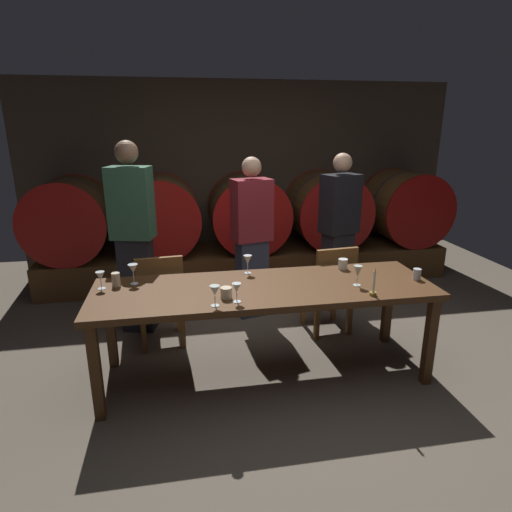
% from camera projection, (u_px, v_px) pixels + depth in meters
% --- Properties ---
extents(ground_plane, '(7.36, 7.36, 0.00)m').
position_uv_depth(ground_plane, '(296.00, 378.00, 3.47)').
color(ground_plane, brown).
extents(back_wall, '(5.66, 0.24, 2.49)m').
position_uv_depth(back_wall, '(241.00, 178.00, 5.87)').
color(back_wall, '#473A2D').
rests_on(back_wall, ground).
extents(barrel_shelf, '(5.09, 0.90, 0.40)m').
position_uv_depth(barrel_shelf, '(248.00, 263.00, 5.66)').
color(barrel_shelf, brown).
rests_on(barrel_shelf, ground).
extents(wine_barrel_far_left, '(0.96, 0.87, 0.96)m').
position_uv_depth(wine_barrel_far_left, '(70.00, 219.00, 5.10)').
color(wine_barrel_far_left, '#513319').
rests_on(wine_barrel_far_left, barrel_shelf).
extents(wine_barrel_left, '(0.96, 0.87, 0.96)m').
position_uv_depth(wine_barrel_left, '(160.00, 216.00, 5.28)').
color(wine_barrel_left, brown).
rests_on(wine_barrel_left, barrel_shelf).
extents(wine_barrel_center, '(0.96, 0.87, 0.96)m').
position_uv_depth(wine_barrel_center, '(248.00, 213.00, 5.46)').
color(wine_barrel_center, brown).
rests_on(wine_barrel_center, barrel_shelf).
extents(wine_barrel_right, '(0.96, 0.87, 0.96)m').
position_uv_depth(wine_barrel_right, '(327.00, 210.00, 5.64)').
color(wine_barrel_right, brown).
rests_on(wine_barrel_right, barrel_shelf).
extents(wine_barrel_far_right, '(0.96, 0.87, 0.96)m').
position_uv_depth(wine_barrel_far_right, '(405.00, 207.00, 5.83)').
color(wine_barrel_far_right, brown).
rests_on(wine_barrel_far_right, barrel_shelf).
extents(dining_table, '(2.61, 0.82, 0.76)m').
position_uv_depth(dining_table, '(265.00, 295.00, 3.33)').
color(dining_table, '#4C2D16').
rests_on(dining_table, ground).
extents(chair_left, '(0.44, 0.44, 0.88)m').
position_uv_depth(chair_left, '(161.00, 296.00, 3.83)').
color(chair_left, brown).
rests_on(chair_left, ground).
extents(chair_right, '(0.44, 0.44, 0.88)m').
position_uv_depth(chair_right, '(330.00, 285.00, 4.09)').
color(chair_right, brown).
rests_on(chair_right, ground).
extents(guest_left, '(0.43, 0.32, 1.82)m').
position_uv_depth(guest_left, '(134.00, 237.00, 4.04)').
color(guest_left, black).
rests_on(guest_left, ground).
extents(guest_center, '(0.43, 0.32, 1.65)m').
position_uv_depth(guest_center, '(252.00, 238.00, 4.39)').
color(guest_center, '#33384C').
rests_on(guest_center, ground).
extents(guest_right, '(0.44, 0.36, 1.67)m').
position_uv_depth(guest_right, '(339.00, 231.00, 4.60)').
color(guest_right, black).
rests_on(guest_right, ground).
extents(candle_center, '(0.05, 0.05, 0.21)m').
position_uv_depth(candle_center, '(374.00, 288.00, 3.11)').
color(candle_center, olive).
rests_on(candle_center, dining_table).
extents(wine_glass_far_left, '(0.07, 0.07, 0.14)m').
position_uv_depth(wine_glass_far_left, '(100.00, 277.00, 3.22)').
color(wine_glass_far_left, white).
rests_on(wine_glass_far_left, dining_table).
extents(wine_glass_left, '(0.08, 0.08, 0.16)m').
position_uv_depth(wine_glass_left, '(133.00, 269.00, 3.32)').
color(wine_glass_left, white).
rests_on(wine_glass_left, dining_table).
extents(wine_glass_center_left, '(0.07, 0.07, 0.15)m').
position_uv_depth(wine_glass_center_left, '(215.00, 291.00, 2.92)').
color(wine_glass_center_left, silver).
rests_on(wine_glass_center_left, dining_table).
extents(wine_glass_center_right, '(0.06, 0.06, 0.14)m').
position_uv_depth(wine_glass_center_right, '(237.00, 289.00, 2.99)').
color(wine_glass_center_right, white).
rests_on(wine_glass_center_right, dining_table).
extents(wine_glass_right, '(0.07, 0.07, 0.16)m').
position_uv_depth(wine_glass_right, '(248.00, 260.00, 3.56)').
color(wine_glass_right, white).
rests_on(wine_glass_right, dining_table).
extents(wine_glass_far_right, '(0.07, 0.07, 0.16)m').
position_uv_depth(wine_glass_far_right, '(358.00, 272.00, 3.29)').
color(wine_glass_far_right, silver).
rests_on(wine_glass_far_right, dining_table).
extents(cup_far_left, '(0.06, 0.06, 0.11)m').
position_uv_depth(cup_far_left, '(116.00, 280.00, 3.29)').
color(cup_far_left, beige).
rests_on(cup_far_left, dining_table).
extents(cup_center_left, '(0.08, 0.08, 0.08)m').
position_uv_depth(cup_center_left, '(226.00, 293.00, 3.07)').
color(cup_center_left, beige).
rests_on(cup_center_left, dining_table).
extents(cup_center_right, '(0.08, 0.08, 0.09)m').
position_uv_depth(cup_center_right, '(343.00, 264.00, 3.68)').
color(cup_center_right, white).
rests_on(cup_center_right, dining_table).
extents(cup_far_right, '(0.06, 0.06, 0.09)m').
position_uv_depth(cup_far_right, '(417.00, 274.00, 3.44)').
color(cup_far_right, silver).
rests_on(cup_far_right, dining_table).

